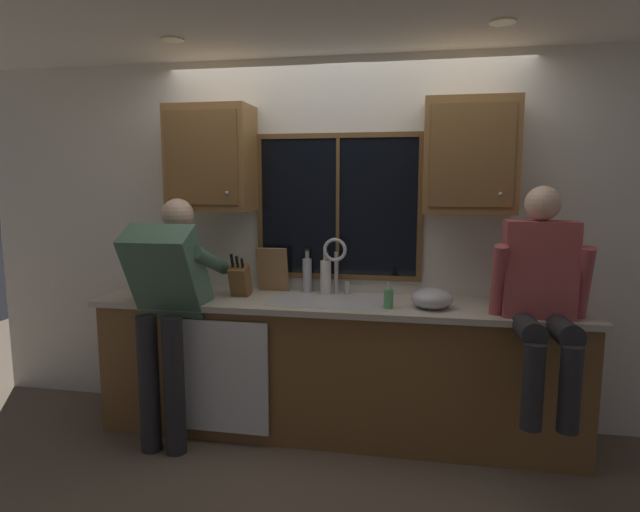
{
  "coord_description": "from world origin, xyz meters",
  "views": [
    {
      "loc": [
        0.53,
        -3.68,
        1.7
      ],
      "look_at": [
        -0.1,
        -0.3,
        1.22
      ],
      "focal_mm": 29.59,
      "sensor_mm": 36.0,
      "label": 1
    }
  ],
  "objects": [
    {
      "name": "back_wall",
      "position": [
        0.0,
        0.06,
        1.27
      ],
      "size": [
        5.55,
        0.12,
        2.55
      ],
      "primitive_type": "cube",
      "color": "silver",
      "rests_on": "floor"
    },
    {
      "name": "window_mullion_center",
      "position": [
        -0.03,
        -0.02,
        1.52
      ],
      "size": [
        0.02,
        0.02,
        0.95
      ],
      "primitive_type": "cube",
      "color": "brown"
    },
    {
      "name": "upper_cabinet_right",
      "position": [
        0.84,
        -0.17,
        1.86
      ],
      "size": [
        0.57,
        0.36,
        0.72
      ],
      "color": "olive"
    },
    {
      "name": "lower_cabinet_run",
      "position": [
        0.0,
        -0.29,
        0.44
      ],
      "size": [
        3.15,
        0.58,
        0.88
      ],
      "primitive_type": "cube",
      "color": "brown",
      "rests_on": "floor"
    },
    {
      "name": "knife_block",
      "position": [
        -0.66,
        -0.28,
        1.03
      ],
      "size": [
        0.12,
        0.18,
        0.32
      ],
      "color": "brown",
      "rests_on": "countertop"
    },
    {
      "name": "person_sitting_on_counter",
      "position": [
        1.23,
        -0.57,
        1.1
      ],
      "size": [
        0.54,
        0.6,
        1.26
      ],
      "color": "#262628",
      "rests_on": "countertop"
    },
    {
      "name": "cutting_board",
      "position": [
        -0.49,
        -0.08,
        1.08
      ],
      "size": [
        0.22,
        0.09,
        0.32
      ],
      "primitive_type": "cube",
      "rotation": [
        0.21,
        0.0,
        0.0
      ],
      "color": "#997047",
      "rests_on": "countertop"
    },
    {
      "name": "dishwasher_front",
      "position": [
        -0.68,
        -0.61,
        0.46
      ],
      "size": [
        0.6,
        0.02,
        0.74
      ],
      "primitive_type": "cube",
      "color": "white"
    },
    {
      "name": "window_frame_bottom",
      "position": [
        -0.03,
        -0.02,
        1.03
      ],
      "size": [
        1.17,
        0.02,
        0.04
      ],
      "primitive_type": "cube",
      "color": "brown"
    },
    {
      "name": "faucet",
      "position": [
        -0.02,
        -0.12,
        1.17
      ],
      "size": [
        0.18,
        0.09,
        0.4
      ],
      "color": "silver",
      "rests_on": "countertop"
    },
    {
      "name": "sink",
      "position": [
        -0.03,
        -0.3,
        0.82
      ],
      "size": [
        0.8,
        0.46,
        0.21
      ],
      "color": "#B7B7BC",
      "rests_on": "lower_cabinet_run"
    },
    {
      "name": "window_frame_top",
      "position": [
        -0.03,
        -0.02,
        2.02
      ],
      "size": [
        1.17,
        0.02,
        0.04
      ],
      "primitive_type": "cube",
      "color": "brown"
    },
    {
      "name": "ceiling_downlight_left",
      "position": [
        -0.94,
        -0.6,
        2.54
      ],
      "size": [
        0.14,
        0.14,
        0.01
      ],
      "primitive_type": "cylinder",
      "color": "#FFEAB2"
    },
    {
      "name": "mixing_bowl",
      "position": [
        0.63,
        -0.38,
        0.98
      ],
      "size": [
        0.26,
        0.26,
        0.13
      ],
      "primitive_type": "ellipsoid",
      "color": "#B7B7BC",
      "rests_on": "countertop"
    },
    {
      "name": "person_standing",
      "position": [
        -1.03,
        -0.63,
        0.97
      ],
      "size": [
        0.53,
        0.67,
        1.59
      ],
      "color": "#262628",
      "rests_on": "floor"
    },
    {
      "name": "soap_dispenser",
      "position": [
        0.36,
        -0.44,
        0.98
      ],
      "size": [
        0.06,
        0.07,
        0.17
      ],
      "color": "#59A566",
      "rests_on": "countertop"
    },
    {
      "name": "bottle_tall_clear",
      "position": [
        -0.1,
        -0.11,
        1.05
      ],
      "size": [
        0.08,
        0.08,
        0.31
      ],
      "color": "silver",
      "rests_on": "countertop"
    },
    {
      "name": "bottle_green_glass",
      "position": [
        -0.24,
        -0.06,
        1.05
      ],
      "size": [
        0.07,
        0.07,
        0.31
      ],
      "color": "#B7B7BC",
      "rests_on": "countertop"
    },
    {
      "name": "ceiling_downlight_right",
      "position": [
        0.94,
        -0.6,
        2.54
      ],
      "size": [
        0.14,
        0.14,
        0.01
      ],
      "primitive_type": "cylinder",
      "color": "#FFEAB2"
    },
    {
      "name": "window_frame_left",
      "position": [
        -0.6,
        -0.02,
        1.52
      ],
      "size": [
        0.03,
        0.02,
        0.95
      ],
      "primitive_type": "cube",
      "color": "brown"
    },
    {
      "name": "upper_cabinet_left",
      "position": [
        -0.9,
        -0.17,
        1.86
      ],
      "size": [
        0.57,
        0.36,
        0.72
      ],
      "color": "olive"
    },
    {
      "name": "window_frame_right",
      "position": [
        0.54,
        -0.02,
        1.52
      ],
      "size": [
        0.03,
        0.02,
        0.95
      ],
      "primitive_type": "cube",
      "color": "brown"
    },
    {
      "name": "window_glass",
      "position": [
        -0.03,
        -0.01,
        1.52
      ],
      "size": [
        1.1,
        0.02,
        0.95
      ],
      "primitive_type": "cube",
      "color": "black"
    },
    {
      "name": "countertop",
      "position": [
        0.0,
        -0.31,
        0.9
      ],
      "size": [
        3.21,
        0.62,
        0.04
      ],
      "primitive_type": "cube",
      "color": "beige",
      "rests_on": "lower_cabinet_run"
    }
  ]
}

